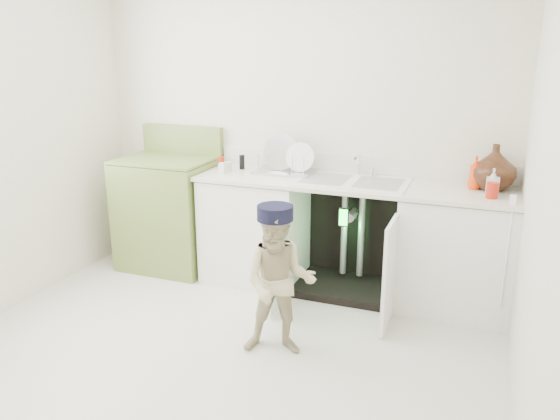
% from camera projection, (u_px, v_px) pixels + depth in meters
% --- Properties ---
extents(ground, '(3.50, 3.50, 0.00)m').
position_uv_depth(ground, '(219.00, 351.00, 3.52)').
color(ground, '#BDB7A6').
rests_on(ground, ground).
extents(room_shell, '(6.00, 5.50, 1.26)m').
position_uv_depth(room_shell, '(212.00, 161.00, 3.17)').
color(room_shell, silver).
rests_on(room_shell, ground).
extents(counter_run, '(2.44, 1.02, 1.23)m').
position_uv_depth(counter_run, '(354.00, 235.00, 4.28)').
color(counter_run, white).
rests_on(counter_run, ground).
extents(avocado_stove, '(0.78, 0.65, 1.22)m').
position_uv_depth(avocado_stove, '(169.00, 211.00, 4.80)').
color(avocado_stove, olive).
rests_on(avocado_stove, ground).
extents(repair_worker, '(0.55, 0.96, 0.97)m').
position_uv_depth(repair_worker, '(279.00, 281.00, 3.39)').
color(repair_worker, beige).
rests_on(repair_worker, ground).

